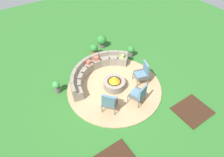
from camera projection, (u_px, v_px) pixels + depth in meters
ground_plane at (114, 88)px, 9.27m from camera, size 24.00×24.00×0.00m
patio_circle at (114, 87)px, 9.25m from camera, size 4.46×4.46×0.06m
mulch_bed_right at (192, 111)px, 8.28m from camera, size 1.44×1.27×0.04m
fire_pit at (114, 83)px, 9.05m from camera, size 1.02×1.02×0.67m
curved_stone_bench at (94, 69)px, 9.68m from camera, size 3.65×1.90×0.70m
lounge_chair_front_left at (109, 102)px, 7.85m from camera, size 0.82×0.84×1.13m
lounge_chair_front_right at (139, 94)px, 8.20m from camera, size 0.77×0.75×1.00m
lounge_chair_back_left at (143, 73)px, 9.09m from camera, size 0.74×0.73×1.14m
potted_plant_0 at (57, 87)px, 8.84m from camera, size 0.35×0.35×0.64m
potted_plant_1 at (94, 50)px, 10.80m from camera, size 0.44×0.44×0.74m
potted_plant_2 at (131, 51)px, 10.76m from camera, size 0.39×0.39×0.67m
potted_plant_3 at (102, 41)px, 11.43m from camera, size 0.57×0.57×0.75m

